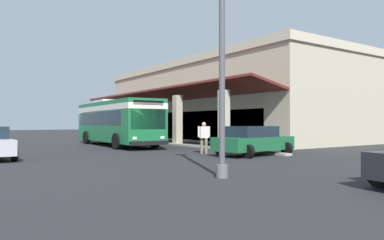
% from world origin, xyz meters
% --- Properties ---
extents(ground, '(120.00, 120.00, 0.00)m').
position_xyz_m(ground, '(0.00, 8.00, 0.00)').
color(ground, '#262628').
extents(curb_strip, '(32.59, 0.50, 0.12)m').
position_xyz_m(curb_strip, '(1.75, 4.65, 0.06)').
color(curb_strip, '#9E998E').
rests_on(curb_strip, ground).
extents(plaza_building, '(27.46, 16.25, 7.29)m').
position_xyz_m(plaza_building, '(1.75, 14.27, 3.65)').
color(plaza_building, '#B2A88E').
rests_on(plaza_building, ground).
extents(transit_bus, '(11.32, 3.17, 3.34)m').
position_xyz_m(transit_bus, '(5.46, 0.84, 1.85)').
color(transit_bus, '#196638').
rests_on(transit_bus, ground).
extents(parked_sedan_green, '(2.77, 4.58, 1.47)m').
position_xyz_m(parked_sedan_green, '(16.77, 3.48, 0.75)').
color(parked_sedan_green, '#195933').
rests_on(parked_sedan_green, ground).
extents(pedestrian, '(0.37, 0.65, 1.67)m').
position_xyz_m(pedestrian, '(14.53, 2.04, 0.94)').
color(pedestrian, '#726651').
rests_on(pedestrian, ground).
extents(potted_palm, '(1.84, 1.98, 2.78)m').
position_xyz_m(potted_palm, '(-3.24, 5.58, 0.75)').
color(potted_palm, gray).
rests_on(potted_palm, ground).
extents(lot_light_pole, '(0.60, 0.60, 7.25)m').
position_xyz_m(lot_light_pole, '(21.75, -2.57, 3.89)').
color(lot_light_pole, '#59595B').
rests_on(lot_light_pole, ground).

